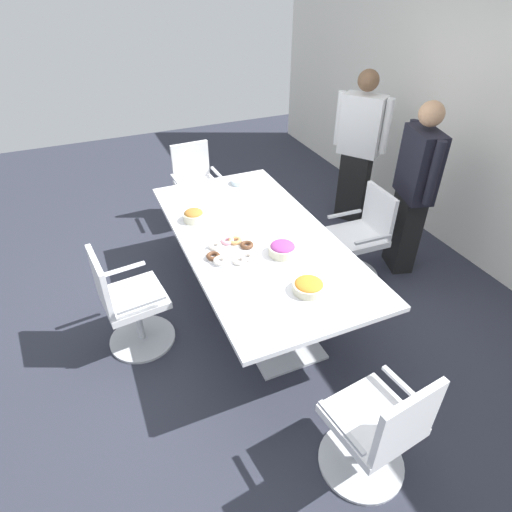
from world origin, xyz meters
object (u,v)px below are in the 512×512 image
conference_table (256,249)px  snack_bowl_chips_orange (309,286)px  snack_bowl_candy_mix (283,249)px  person_standing_1 (414,189)px  snack_bowl_pretzels (194,215)px  plate_stack (240,182)px  office_chair_1 (377,432)px  person_standing_0 (359,147)px  donut_platter (231,251)px  office_chair_3 (197,189)px  office_chair_2 (360,241)px  office_chair_0 (129,305)px

conference_table → snack_bowl_chips_orange: bearing=4.1°
conference_table → snack_bowl_candy_mix: 0.37m
person_standing_1 → snack_bowl_pretzels: person_standing_1 is taller
person_standing_1 → plate_stack: 1.67m
office_chair_1 → person_standing_1: person_standing_1 is taller
office_chair_1 → snack_bowl_chips_orange: office_chair_1 is taller
person_standing_0 → donut_platter: (1.18, -1.97, -0.12)m
office_chair_3 → plate_stack: (0.74, 0.26, 0.37)m
person_standing_1 → snack_bowl_chips_orange: (0.78, -1.54, -0.07)m
office_chair_2 → snack_bowl_candy_mix: size_ratio=4.24×
snack_bowl_candy_mix → plate_stack: size_ratio=1.19×
conference_table → office_chair_2: (-0.03, 1.10, -0.22)m
person_standing_1 → donut_platter: size_ratio=4.18×
office_chair_0 → donut_platter: 0.91m
person_standing_0 → person_standing_1: person_standing_0 is taller
office_chair_0 → donut_platter: office_chair_0 is taller
conference_table → office_chair_2: office_chair_2 is taller
office_chair_1 → snack_bowl_pretzels: 2.23m
person_standing_0 → snack_bowl_pretzels: size_ratio=9.43×
office_chair_0 → donut_platter: size_ratio=2.28×
conference_table → plate_stack: (-0.97, 0.24, 0.15)m
office_chair_0 → plate_stack: 1.72m
conference_table → person_standing_1: size_ratio=1.43×
office_chair_3 → snack_bowl_candy_mix: office_chair_3 is taller
office_chair_2 → office_chair_3: bearing=36.0°
person_standing_0 → donut_platter: bearing=86.0°
snack_bowl_chips_orange → plate_stack: bearing=173.9°
person_standing_1 → donut_platter: bearing=110.7°
office_chair_3 → person_standing_1: bearing=131.2°
office_chair_3 → person_standing_1: size_ratio=0.54×
snack_bowl_pretzels → office_chair_0: bearing=-55.7°
office_chair_1 → snack_bowl_candy_mix: (-1.39, 0.06, 0.39)m
person_standing_1 → snack_bowl_chips_orange: person_standing_1 is taller
conference_table → snack_bowl_candy_mix: bearing=15.6°
conference_table → person_standing_0: size_ratio=1.40×
snack_bowl_pretzels → office_chair_3: bearing=163.3°
snack_bowl_chips_orange → office_chair_3: bearing=-178.3°
snack_bowl_candy_mix → donut_platter: size_ratio=0.54×
snack_bowl_pretzels → person_standing_1: bearing=77.0°
office_chair_2 → snack_bowl_chips_orange: 1.38m
conference_table → office_chair_1: size_ratio=2.64×
conference_table → donut_platter: donut_platter is taller
person_standing_0 → donut_platter: 2.30m
person_standing_0 → snack_bowl_candy_mix: person_standing_0 is taller
conference_table → person_standing_1: person_standing_1 is taller
office_chair_2 → office_chair_3: (-1.68, -1.12, 0.00)m
snack_bowl_candy_mix → snack_bowl_pretzels: bearing=-147.7°
snack_bowl_chips_orange → donut_platter: size_ratio=0.55×
office_chair_1 → plate_stack: size_ratio=5.05×
snack_bowl_pretzels → person_standing_0: bearing=105.5°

